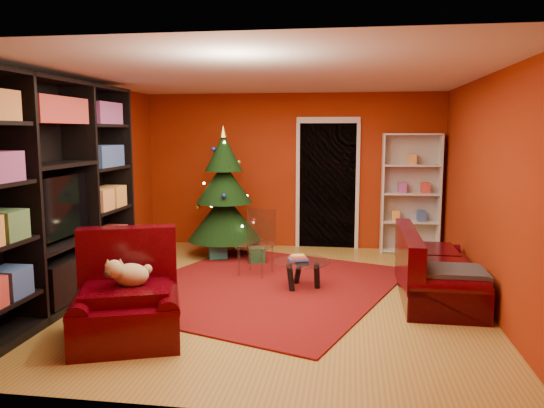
# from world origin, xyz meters

# --- Properties ---
(floor) EXTENTS (5.00, 5.50, 0.05)m
(floor) POSITION_xyz_m (0.00, 0.00, -0.03)
(floor) COLOR #A38232
(floor) RESTS_ON ground
(ceiling) EXTENTS (5.00, 5.50, 0.05)m
(ceiling) POSITION_xyz_m (0.00, 0.00, 2.62)
(ceiling) COLOR silver
(ceiling) RESTS_ON wall_back
(wall_back) EXTENTS (5.00, 0.05, 2.60)m
(wall_back) POSITION_xyz_m (0.00, 2.77, 1.30)
(wall_back) COLOR #95280C
(wall_back) RESTS_ON ground
(wall_left) EXTENTS (0.05, 5.50, 2.60)m
(wall_left) POSITION_xyz_m (-2.52, 0.00, 1.30)
(wall_left) COLOR #95280C
(wall_left) RESTS_ON ground
(wall_right) EXTENTS (0.05, 5.50, 2.60)m
(wall_right) POSITION_xyz_m (2.52, 0.00, 1.30)
(wall_right) COLOR #95280C
(wall_right) RESTS_ON ground
(doorway) EXTENTS (1.06, 0.60, 2.16)m
(doorway) POSITION_xyz_m (0.60, 2.73, 1.05)
(doorway) COLOR black
(doorway) RESTS_ON floor
(rug) EXTENTS (3.94, 4.23, 0.02)m
(rug) POSITION_xyz_m (-0.09, 0.27, 0.01)
(rug) COLOR maroon
(rug) RESTS_ON floor
(media_unit) EXTENTS (0.52, 3.31, 2.53)m
(media_unit) POSITION_xyz_m (-2.27, -0.79, 1.27)
(media_unit) COLOR black
(media_unit) RESTS_ON floor
(christmas_tree) EXTENTS (1.48, 1.48, 2.07)m
(christmas_tree) POSITION_xyz_m (-0.99, 1.92, 1.00)
(christmas_tree) COLOR black
(christmas_tree) RESTS_ON floor
(gift_box_teal) EXTENTS (0.35, 0.35, 0.27)m
(gift_box_teal) POSITION_xyz_m (-1.04, 1.66, 0.13)
(gift_box_teal) COLOR teal
(gift_box_teal) RESTS_ON floor
(gift_box_green) EXTENTS (0.29, 0.29, 0.24)m
(gift_box_green) POSITION_xyz_m (-0.39, 1.48, 0.12)
(gift_box_green) COLOR #1B542B
(gift_box_green) RESTS_ON floor
(gift_box_red) EXTENTS (0.23, 0.23, 0.22)m
(gift_box_red) POSITION_xyz_m (-0.52, 2.08, 0.11)
(gift_box_red) COLOR #AB3129
(gift_box_red) RESTS_ON floor
(white_bookshelf) EXTENTS (0.92, 0.35, 1.98)m
(white_bookshelf) POSITION_xyz_m (1.95, 2.57, 0.96)
(white_bookshelf) COLOR white
(white_bookshelf) RESTS_ON floor
(armchair) EXTENTS (1.35, 1.35, 0.82)m
(armchair) POSITION_xyz_m (-1.09, -1.61, 0.41)
(armchair) COLOR black
(armchair) RESTS_ON rug
(dog) EXTENTS (0.48, 0.42, 0.27)m
(dog) POSITION_xyz_m (-1.06, -1.55, 0.61)
(dog) COLOR #CCC38B
(dog) RESTS_ON armchair
(sofa) EXTENTS (0.87, 1.89, 0.81)m
(sofa) POSITION_xyz_m (2.02, 0.16, 0.40)
(sofa) COLOR black
(sofa) RESTS_ON rug
(coffee_table) EXTENTS (0.90, 0.90, 0.44)m
(coffee_table) POSITION_xyz_m (0.40, 0.26, 0.19)
(coffee_table) COLOR gray
(coffee_table) RESTS_ON rug
(acrylic_chair) EXTENTS (0.53, 0.55, 0.82)m
(acrylic_chair) POSITION_xyz_m (-0.28, 0.78, 0.41)
(acrylic_chair) COLOR #66605B
(acrylic_chair) RESTS_ON rug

